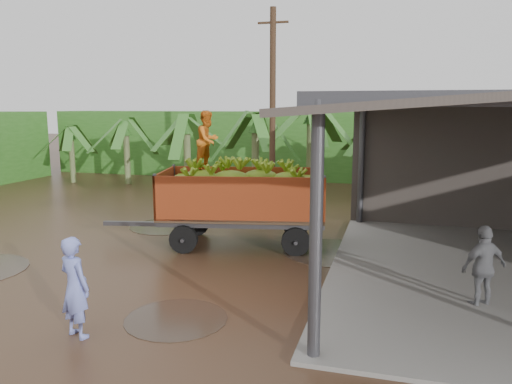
# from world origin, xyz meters

# --- Properties ---
(ground) EXTENTS (100.00, 100.00, 0.00)m
(ground) POSITION_xyz_m (0.00, 0.00, 0.00)
(ground) COLOR black
(ground) RESTS_ON ground
(hedge_north) EXTENTS (22.00, 3.00, 3.60)m
(hedge_north) POSITION_xyz_m (-2.00, 16.00, 1.80)
(hedge_north) COLOR #2D661E
(hedge_north) RESTS_ON ground
(banana_trailer) EXTENTS (6.41, 3.05, 3.78)m
(banana_trailer) POSITION_xyz_m (2.26, 2.27, 1.39)
(banana_trailer) COLOR #B83F1A
(banana_trailer) RESTS_ON ground
(man_blue) EXTENTS (0.75, 0.61, 1.76)m
(man_blue) POSITION_xyz_m (1.27, -4.00, 0.88)
(man_blue) COLOR #7684D8
(man_blue) RESTS_ON ground
(man_grey) EXTENTS (1.04, 0.86, 1.66)m
(man_grey) POSITION_xyz_m (8.13, -0.80, 0.83)
(man_grey) COLOR slate
(man_grey) RESTS_ON ground
(utility_pole) EXTENTS (1.20, 0.24, 7.61)m
(utility_pole) POSITION_xyz_m (1.63, 8.34, 3.86)
(utility_pole) COLOR #47301E
(utility_pole) RESTS_ON ground
(banana_plants) EXTENTS (23.79, 20.05, 4.24)m
(banana_plants) POSITION_xyz_m (-4.69, 6.43, 1.82)
(banana_plants) COLOR #2D661E
(banana_plants) RESTS_ON ground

